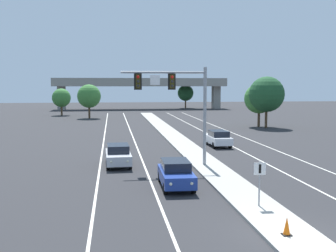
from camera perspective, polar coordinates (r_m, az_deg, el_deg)
name	(u,v)px	position (r m, az deg, el deg)	size (l,w,h in m)	color
ground_plane	(288,234)	(18.48, 15.80, -13.81)	(260.00, 260.00, 0.00)	#28282B
median_island	(199,157)	(35.21, 4.13, -4.23)	(2.40, 110.00, 0.15)	#9E9B93
lane_stripe_oncoming_center	(137,147)	(41.49, -4.22, -2.83)	(0.14, 100.00, 0.01)	silver
lane_stripe_receding_center	(230,145)	(43.05, 8.39, -2.57)	(0.14, 100.00, 0.01)	silver
edge_stripe_left	(103,148)	(41.43, -8.78, -2.89)	(0.14, 100.00, 0.01)	silver
edge_stripe_right	(262,145)	(44.07, 12.52, -2.45)	(0.14, 100.00, 0.01)	silver
overhead_signal_mast	(179,95)	(30.90, 1.44, 4.14)	(6.27, 0.44, 7.20)	gray
median_sign_post	(260,177)	(21.24, 12.23, -6.73)	(0.60, 0.10, 2.20)	gray
car_oncoming_blue	(176,173)	(25.28, 1.06, -6.40)	(1.88, 4.50, 1.58)	navy
car_oncoming_silver	(118,155)	(32.03, -6.73, -3.88)	(1.92, 4.51, 1.58)	#B7B7BC
car_receding_white	(218,138)	(42.01, 6.75, -1.62)	(1.92, 4.51, 1.58)	silver
traffic_cone_median_nose	(287,226)	(17.77, 15.70, -12.87)	(0.36, 0.36, 0.74)	black
overpass_bridge	(141,86)	(105.37, -3.71, 5.43)	(42.40, 6.40, 7.65)	gray
tree_far_right_a	(186,93)	(110.05, 2.38, 4.46)	(4.12, 4.12, 5.96)	#4C3823
tree_far_right_c	(259,99)	(62.36, 12.18, 3.62)	(4.29, 4.29, 6.21)	#4C3823
tree_far_left_a	(61,98)	(86.33, -14.17, 3.70)	(3.67, 3.67, 5.31)	#4C3823
tree_far_right_b	(267,94)	(60.99, 13.14, 4.18)	(4.99, 4.99, 7.22)	#4C3823
tree_far_left_c	(89,96)	(77.68, -10.59, 3.97)	(4.22, 4.22, 6.11)	#4C3823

